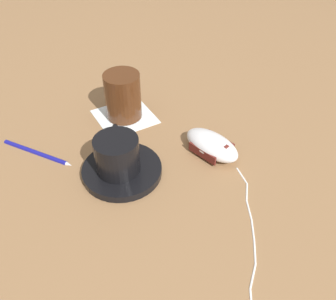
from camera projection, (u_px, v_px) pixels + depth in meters
ground_plane at (133, 163)px, 0.67m from camera, size 3.00×3.00×0.00m
saucer at (122, 170)px, 0.65m from camera, size 0.14×0.14×0.01m
coffee_cup at (117, 154)px, 0.63m from camera, size 0.08×0.10×0.06m
computer_mouse at (212, 145)px, 0.68m from camera, size 0.06×0.11×0.04m
mouse_cable at (250, 229)px, 0.56m from camera, size 0.20×0.19×0.00m
napkin_under_glass at (125, 116)px, 0.78m from camera, size 0.13×0.13×0.00m
drinking_glass at (123, 96)px, 0.75m from camera, size 0.07×0.07×0.10m
pen at (37, 151)px, 0.69m from camera, size 0.06×0.15×0.01m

